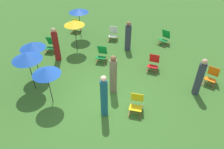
# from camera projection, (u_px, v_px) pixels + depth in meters

# --- Properties ---
(ground_plane) EXTENTS (40.00, 40.00, 0.00)m
(ground_plane) POSITION_uv_depth(u_px,v_px,m) (102.00, 100.00, 8.79)
(ground_plane) COLOR #386B28
(deckchair_1) EXTENTS (0.58, 0.82, 0.83)m
(deckchair_1) POSITION_uv_depth(u_px,v_px,m) (102.00, 54.00, 10.97)
(deckchair_1) COLOR olive
(deckchair_1) RESTS_ON ground
(deckchair_2) EXTENTS (0.68, 0.87, 0.83)m
(deckchair_2) POSITION_uv_depth(u_px,v_px,m) (165.00, 38.00, 12.44)
(deckchair_2) COLOR olive
(deckchair_2) RESTS_ON ground
(deckchair_3) EXTENTS (0.57, 0.82, 0.83)m
(deckchair_3) POSITION_uv_depth(u_px,v_px,m) (136.00, 103.00, 8.14)
(deckchair_3) COLOR olive
(deckchair_3) RESTS_ON ground
(deckchair_4) EXTENTS (0.60, 0.83, 0.83)m
(deckchair_4) POSITION_uv_depth(u_px,v_px,m) (113.00, 34.00, 12.87)
(deckchair_4) COLOR olive
(deckchair_4) RESTS_ON ground
(deckchair_6) EXTENTS (0.49, 0.77, 0.83)m
(deckchair_6) POSITION_uv_depth(u_px,v_px,m) (153.00, 63.00, 10.33)
(deckchair_6) COLOR olive
(deckchair_6) RESTS_ON ground
(deckchair_7) EXTENTS (0.50, 0.78, 0.83)m
(deckchair_7) POSITION_uv_depth(u_px,v_px,m) (76.00, 26.00, 13.72)
(deckchair_7) COLOR olive
(deckchair_7) RESTS_ON ground
(deckchair_8) EXTENTS (0.66, 0.86, 0.83)m
(deckchair_8) POSITION_uv_depth(u_px,v_px,m) (212.00, 76.00, 9.50)
(deckchair_8) COLOR olive
(deckchair_8) RESTS_ON ground
(deckchair_9) EXTENTS (0.61, 0.84, 0.83)m
(deckchair_9) POSITION_uv_depth(u_px,v_px,m) (51.00, 45.00, 11.75)
(deckchair_9) COLOR olive
(deckchair_9) RESTS_ON ground
(umbrella_0) EXTENTS (1.06, 1.06, 1.73)m
(umbrella_0) POSITION_uv_depth(u_px,v_px,m) (46.00, 71.00, 7.76)
(umbrella_0) COLOR black
(umbrella_0) RESTS_ON ground
(umbrella_1) EXTENTS (1.20, 1.20, 1.84)m
(umbrella_1) POSITION_uv_depth(u_px,v_px,m) (26.00, 56.00, 8.38)
(umbrella_1) COLOR black
(umbrella_1) RESTS_ON ground
(umbrella_2) EXTENTS (1.08, 1.08, 1.80)m
(umbrella_2) POSITION_uv_depth(u_px,v_px,m) (74.00, 23.00, 11.01)
(umbrella_2) COLOR black
(umbrella_2) RESTS_ON ground
(umbrella_3) EXTENTS (1.15, 1.15, 1.83)m
(umbrella_3) POSITION_uv_depth(u_px,v_px,m) (79.00, 11.00, 12.25)
(umbrella_3) COLOR black
(umbrella_3) RESTS_ON ground
(umbrella_4) EXTENTS (1.11, 1.11, 1.79)m
(umbrella_4) POSITION_uv_depth(u_px,v_px,m) (32.00, 45.00, 9.15)
(umbrella_4) COLOR black
(umbrella_4) RESTS_ON ground
(person_0) EXTENTS (0.38, 0.38, 1.84)m
(person_0) POSITION_uv_depth(u_px,v_px,m) (104.00, 97.00, 7.67)
(person_0) COLOR #195972
(person_0) RESTS_ON ground
(person_1) EXTENTS (0.40, 0.40, 1.68)m
(person_1) POSITION_uv_depth(u_px,v_px,m) (128.00, 37.00, 11.62)
(person_1) COLOR #333847
(person_1) RESTS_ON ground
(person_2) EXTENTS (0.44, 0.44, 1.80)m
(person_2) POSITION_uv_depth(u_px,v_px,m) (56.00, 45.00, 10.75)
(person_2) COLOR maroon
(person_2) RESTS_ON ground
(person_3) EXTENTS (0.39, 0.39, 1.73)m
(person_3) POSITION_uv_depth(u_px,v_px,m) (200.00, 78.00, 8.66)
(person_3) COLOR #333847
(person_3) RESTS_ON ground
(person_4) EXTENTS (0.43, 0.43, 1.82)m
(person_4) POSITION_uv_depth(u_px,v_px,m) (113.00, 75.00, 8.73)
(person_4) COLOR #72664C
(person_4) RESTS_ON ground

